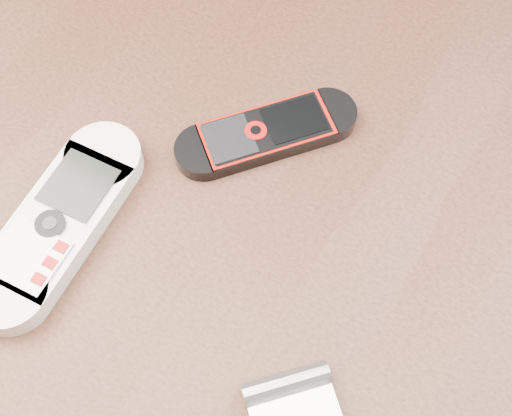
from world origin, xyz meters
name	(u,v)px	position (x,y,z in m)	size (l,w,h in m)	color
table	(251,271)	(0.00, 0.00, 0.64)	(1.20, 0.80, 0.75)	black
nokia_white	(59,222)	(-0.10, -0.07, 0.76)	(0.05, 0.16, 0.02)	white
nokia_black_red	(267,133)	(-0.02, 0.06, 0.76)	(0.04, 0.14, 0.01)	black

